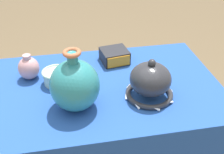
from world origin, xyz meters
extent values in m
cylinder|color=brown|center=(-0.47, 0.28, 0.38)|extent=(0.04, 0.04, 0.75)
cylinder|color=brown|center=(0.47, 0.28, 0.38)|extent=(0.04, 0.04, 0.75)
cube|color=brown|center=(0.00, 0.00, 0.77)|extent=(1.05, 0.66, 0.03)
cube|color=#234C9E|center=(0.00, 0.00, 0.79)|extent=(1.07, 0.68, 0.01)
ellipsoid|color=teal|center=(-0.14, -0.13, 0.90)|extent=(0.20, 0.20, 0.21)
cylinder|color=teal|center=(-0.14, -0.13, 1.02)|extent=(0.04, 0.04, 0.05)
torus|color=#BC6642|center=(-0.14, -0.13, 1.04)|extent=(0.07, 0.07, 0.02)
torus|color=#2D2D33|center=(0.18, -0.11, 0.80)|extent=(0.21, 0.21, 0.02)
ellipsoid|color=#2D2D33|center=(0.18, -0.11, 0.88)|extent=(0.18, 0.18, 0.14)
sphere|color=#2D2D33|center=(0.18, -0.11, 0.96)|extent=(0.03, 0.03, 0.03)
cone|color=white|center=(0.28, -0.11, 0.80)|extent=(0.01, 0.03, 0.02)
cone|color=white|center=(0.25, -0.04, 0.80)|extent=(0.03, 0.03, 0.02)
cone|color=white|center=(0.18, -0.01, 0.80)|extent=(0.03, 0.01, 0.02)
cone|color=white|center=(0.11, -0.04, 0.80)|extent=(0.03, 0.03, 0.02)
cone|color=white|center=(0.08, -0.11, 0.80)|extent=(0.01, 0.03, 0.02)
cone|color=white|center=(0.11, -0.19, 0.80)|extent=(0.03, 0.03, 0.02)
cone|color=white|center=(0.18, -0.22, 0.80)|extent=(0.03, 0.01, 0.02)
cone|color=white|center=(0.25, -0.19, 0.80)|extent=(0.03, 0.03, 0.02)
cube|color=#232328|center=(0.09, 0.21, 0.82)|extent=(0.15, 0.14, 0.07)
cube|color=orange|center=(0.10, 0.14, 0.82)|extent=(0.12, 0.02, 0.05)
ellipsoid|color=#D19399|center=(-0.34, 0.13, 0.84)|extent=(0.10, 0.10, 0.11)
cylinder|color=#D19399|center=(-0.34, 0.13, 0.90)|extent=(0.04, 0.04, 0.02)
cylinder|color=#A8CCB7|center=(-0.21, 0.06, 0.82)|extent=(0.11, 0.11, 0.06)
torus|color=#A8CCB7|center=(-0.21, 0.06, 0.85)|extent=(0.13, 0.13, 0.01)
camera|label=1|loc=(-0.16, -1.04, 1.54)|focal=45.00mm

